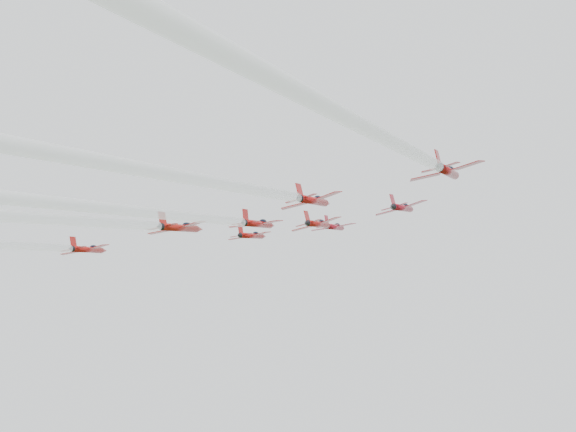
% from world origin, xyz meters
% --- Properties ---
extents(jet_lead, '(9.73, 12.81, 6.97)m').
position_xyz_m(jet_lead, '(0.85, 26.24, 145.31)').
color(jet_lead, maroon).
extents(jet_row2_left, '(9.03, 11.88, 6.46)m').
position_xyz_m(jet_row2_left, '(-11.83, 12.64, 138.73)').
color(jet_row2_left, '#A81210').
extents(jet_row2_center, '(10.33, 13.59, 7.39)m').
position_xyz_m(jet_row2_center, '(0.95, 15.35, 140.05)').
color(jet_row2_center, '#A6130F').
extents(jet_row2_right, '(10.26, 13.51, 7.35)m').
position_xyz_m(jet_row2_right, '(17.35, 16.52, 140.61)').
color(jet_row2_right, maroon).
extents(jet_center, '(9.86, 96.66, 47.64)m').
position_xyz_m(jet_center, '(-3.92, -44.67, 110.95)').
color(jet_center, '#A81210').
extents(jet_rear_right, '(9.64, 94.52, 46.58)m').
position_xyz_m(jet_rear_right, '(10.49, -56.03, 105.45)').
color(jet_rear_right, '#AA1110').
extents(jet_rear_farright, '(10.38, 101.80, 50.17)m').
position_xyz_m(jet_rear_farright, '(30.24, -59.93, 103.57)').
color(jet_rear_farright, maroon).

